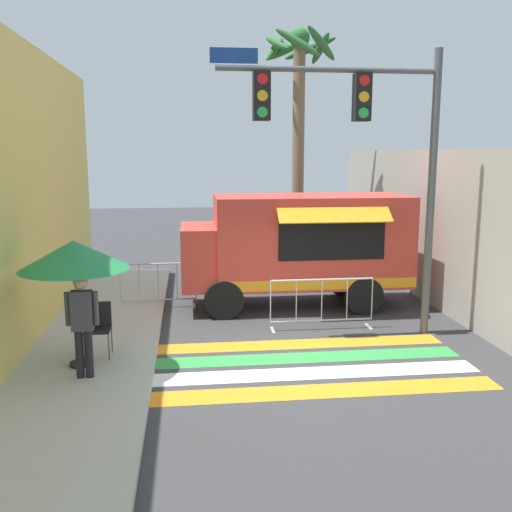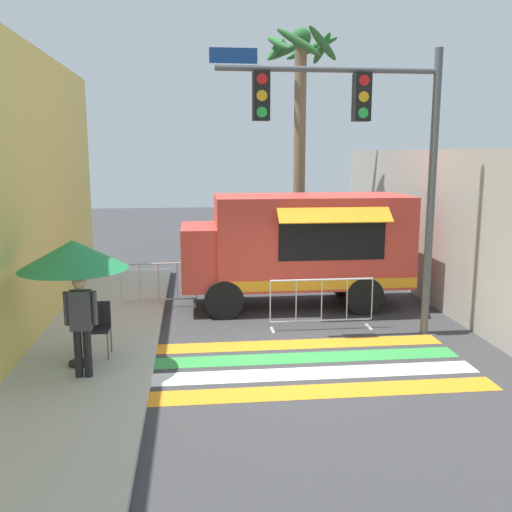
{
  "view_description": "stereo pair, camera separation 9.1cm",
  "coord_description": "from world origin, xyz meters",
  "px_view_note": "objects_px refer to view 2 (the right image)",
  "views": [
    {
      "loc": [
        -1.78,
        -9.85,
        3.74
      ],
      "look_at": [
        -0.33,
        2.41,
        1.51
      ],
      "focal_mm": 40.0,
      "sensor_mm": 36.0,
      "label": 1
    },
    {
      "loc": [
        -1.69,
        -9.86,
        3.74
      ],
      "look_at": [
        -0.33,
        2.41,
        1.51
      ],
      "focal_mm": 40.0,
      "sensor_mm": 36.0,
      "label": 2
    }
  ],
  "objects_px": {
    "traffic_signal_pole": "(362,133)",
    "palm_tree": "(300,106)",
    "food_truck": "(294,244)",
    "vendor_person": "(81,319)",
    "patio_umbrella": "(73,255)",
    "folding_chair": "(98,323)",
    "barricade_side": "(159,286)",
    "barricade_front": "(322,304)"
  },
  "relations": [
    {
      "from": "barricade_front",
      "to": "barricade_side",
      "type": "xyz_separation_m",
      "value": [
        -3.56,
        2.18,
        -0.01
      ]
    },
    {
      "from": "barricade_side",
      "to": "palm_tree",
      "type": "xyz_separation_m",
      "value": [
        4.14,
        3.78,
        4.58
      ]
    },
    {
      "from": "folding_chair",
      "to": "palm_tree",
      "type": "xyz_separation_m",
      "value": [
        5.02,
        7.37,
        4.41
      ]
    },
    {
      "from": "food_truck",
      "to": "patio_umbrella",
      "type": "bearing_deg",
      "value": -138.98
    },
    {
      "from": "food_truck",
      "to": "barricade_front",
      "type": "bearing_deg",
      "value": -82.25
    },
    {
      "from": "food_truck",
      "to": "palm_tree",
      "type": "height_order",
      "value": "palm_tree"
    },
    {
      "from": "barricade_front",
      "to": "barricade_side",
      "type": "bearing_deg",
      "value": 148.53
    },
    {
      "from": "food_truck",
      "to": "barricade_side",
      "type": "relative_size",
      "value": 2.96
    },
    {
      "from": "vendor_person",
      "to": "palm_tree",
      "type": "height_order",
      "value": "palm_tree"
    },
    {
      "from": "food_truck",
      "to": "folding_chair",
      "type": "bearing_deg",
      "value": -141.13
    },
    {
      "from": "traffic_signal_pole",
      "to": "palm_tree",
      "type": "xyz_separation_m",
      "value": [
        -0.04,
        6.45,
        1.01
      ]
    },
    {
      "from": "traffic_signal_pole",
      "to": "barricade_front",
      "type": "relative_size",
      "value": 2.57
    },
    {
      "from": "food_truck",
      "to": "traffic_signal_pole",
      "type": "distance_m",
      "value": 3.64
    },
    {
      "from": "folding_chair",
      "to": "palm_tree",
      "type": "distance_m",
      "value": 9.95
    },
    {
      "from": "food_truck",
      "to": "patio_umbrella",
      "type": "height_order",
      "value": "food_truck"
    },
    {
      "from": "vendor_person",
      "to": "barricade_side",
      "type": "xyz_separation_m",
      "value": [
        0.96,
        4.63,
        -0.55
      ]
    },
    {
      "from": "traffic_signal_pole",
      "to": "barricade_side",
      "type": "distance_m",
      "value": 6.11
    },
    {
      "from": "patio_umbrella",
      "to": "palm_tree",
      "type": "relative_size",
      "value": 0.3
    },
    {
      "from": "food_truck",
      "to": "folding_chair",
      "type": "distance_m",
      "value": 5.43
    },
    {
      "from": "folding_chair",
      "to": "barricade_front",
      "type": "relative_size",
      "value": 0.43
    },
    {
      "from": "folding_chair",
      "to": "barricade_front",
      "type": "distance_m",
      "value": 4.67
    },
    {
      "from": "traffic_signal_pole",
      "to": "folding_chair",
      "type": "bearing_deg",
      "value": -169.62
    },
    {
      "from": "traffic_signal_pole",
      "to": "barricade_side",
      "type": "bearing_deg",
      "value": 147.43
    },
    {
      "from": "traffic_signal_pole",
      "to": "folding_chair",
      "type": "xyz_separation_m",
      "value": [
        -5.06,
        -0.93,
        -3.4
      ]
    },
    {
      "from": "vendor_person",
      "to": "barricade_front",
      "type": "bearing_deg",
      "value": 44.59
    },
    {
      "from": "food_truck",
      "to": "vendor_person",
      "type": "xyz_separation_m",
      "value": [
        -4.25,
        -4.4,
        -0.47
      ]
    },
    {
      "from": "patio_umbrella",
      "to": "folding_chair",
      "type": "bearing_deg",
      "value": 62.37
    },
    {
      "from": "food_truck",
      "to": "folding_chair",
      "type": "height_order",
      "value": "food_truck"
    },
    {
      "from": "barricade_front",
      "to": "barricade_side",
      "type": "relative_size",
      "value": 1.21
    },
    {
      "from": "food_truck",
      "to": "palm_tree",
      "type": "xyz_separation_m",
      "value": [
        0.84,
        4.0,
        3.56
      ]
    },
    {
      "from": "folding_chair",
      "to": "barricade_side",
      "type": "bearing_deg",
      "value": 55.47
    },
    {
      "from": "vendor_person",
      "to": "barricade_front",
      "type": "distance_m",
      "value": 5.17
    },
    {
      "from": "barricade_front",
      "to": "palm_tree",
      "type": "distance_m",
      "value": 7.53
    },
    {
      "from": "barricade_front",
      "to": "vendor_person",
      "type": "bearing_deg",
      "value": -151.52
    },
    {
      "from": "folding_chair",
      "to": "palm_tree",
      "type": "height_order",
      "value": "palm_tree"
    },
    {
      "from": "food_truck",
      "to": "barricade_front",
      "type": "xyz_separation_m",
      "value": [
        0.27,
        -1.95,
        -1.01
      ]
    },
    {
      "from": "vendor_person",
      "to": "patio_umbrella",
      "type": "bearing_deg",
      "value": 124.36
    },
    {
      "from": "folding_chair",
      "to": "barricade_front",
      "type": "xyz_separation_m",
      "value": [
        4.44,
        1.42,
        -0.16
      ]
    },
    {
      "from": "folding_chair",
      "to": "palm_tree",
      "type": "relative_size",
      "value": 0.13
    },
    {
      "from": "patio_umbrella",
      "to": "folding_chair",
      "type": "distance_m",
      "value": 1.45
    },
    {
      "from": "vendor_person",
      "to": "barricade_side",
      "type": "bearing_deg",
      "value": 94.41
    },
    {
      "from": "food_truck",
      "to": "barricade_side",
      "type": "distance_m",
      "value": 3.46
    }
  ]
}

